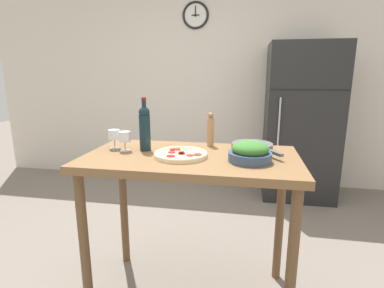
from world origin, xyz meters
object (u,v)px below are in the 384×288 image
(wine_bottle, at_px, (145,127))
(cast_iron_skillet, at_px, (252,146))
(wine_glass_far, at_px, (114,135))
(homemade_pizza, at_px, (181,154))
(salad_bowl, at_px, (250,152))
(wine_glass_near, at_px, (125,138))
(refrigerator, at_px, (301,122))
(pepper_mill, at_px, (211,130))

(wine_bottle, distance_m, cast_iron_skillet, 0.68)
(cast_iron_skillet, bearing_deg, wine_glass_far, -172.38)
(homemade_pizza, height_order, cast_iron_skillet, cast_iron_skillet)
(wine_bottle, bearing_deg, salad_bowl, -11.90)
(wine_bottle, distance_m, homemade_pizza, 0.30)
(wine_glass_near, xyz_separation_m, cast_iron_skillet, (0.78, 0.16, -0.06))
(wine_bottle, bearing_deg, wine_glass_far, 177.89)
(refrigerator, distance_m, pepper_mill, 1.86)
(refrigerator, bearing_deg, homemade_pizza, -117.03)
(wine_glass_far, distance_m, salad_bowl, 0.87)
(refrigerator, height_order, wine_glass_far, refrigerator)
(pepper_mill, xyz_separation_m, salad_bowl, (0.26, -0.32, -0.06))
(wine_bottle, xyz_separation_m, cast_iron_skillet, (0.66, 0.12, -0.12))
(wine_bottle, height_order, homemade_pizza, wine_bottle)
(wine_glass_near, xyz_separation_m, homemade_pizza, (0.37, -0.07, -0.07))
(cast_iron_skillet, bearing_deg, salad_bowl, -93.62)
(homemade_pizza, relative_size, cast_iron_skillet, 0.84)
(refrigerator, height_order, wine_glass_near, refrigerator)
(pepper_mill, height_order, salad_bowl, pepper_mill)
(wine_glass_near, bearing_deg, wine_bottle, 18.63)
(wine_bottle, distance_m, wine_glass_far, 0.22)
(refrigerator, relative_size, pepper_mill, 7.85)
(refrigerator, relative_size, salad_bowl, 7.44)
(wine_glass_near, distance_m, wine_glass_far, 0.10)
(refrigerator, height_order, wine_bottle, refrigerator)
(wine_glass_far, height_order, cast_iron_skillet, wine_glass_far)
(refrigerator, bearing_deg, pepper_mill, -117.45)
(refrigerator, xyz_separation_m, pepper_mill, (-0.85, -1.64, 0.18))
(pepper_mill, bearing_deg, homemade_pizza, -114.68)
(wine_glass_far, bearing_deg, homemade_pizza, -14.16)
(salad_bowl, bearing_deg, wine_glass_near, 172.83)
(wine_glass_near, bearing_deg, salad_bowl, -7.17)
(wine_glass_near, relative_size, salad_bowl, 0.52)
(refrigerator, relative_size, wine_glass_near, 14.26)
(wine_glass_far, bearing_deg, cast_iron_skillet, 7.62)
(refrigerator, distance_m, wine_glass_far, 2.33)
(homemade_pizza, bearing_deg, wine_bottle, 156.66)
(refrigerator, bearing_deg, cast_iron_skillet, -108.75)
(wine_glass_far, bearing_deg, refrigerator, 51.51)
(wine_bottle, relative_size, homemade_pizza, 1.06)
(wine_glass_far, xyz_separation_m, pepper_mill, (0.60, 0.18, 0.02))
(salad_bowl, height_order, homemade_pizza, salad_bowl)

